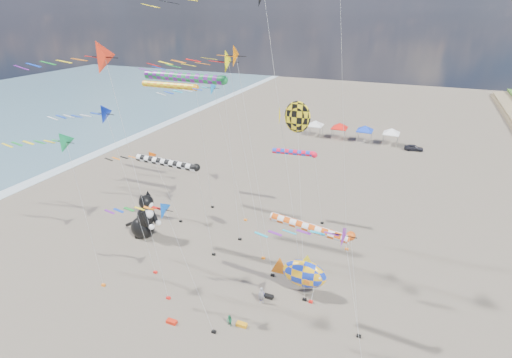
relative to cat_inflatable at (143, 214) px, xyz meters
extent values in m
cylinder|color=#B2B2B2|center=(17.53, -1.65, 10.06)|extent=(3.99, 0.02, 26.00)
cube|color=black|center=(19.51, -1.65, -2.84)|extent=(0.36, 0.24, 0.20)
cone|color=orange|center=(12.60, -1.39, 18.03)|extent=(1.92, 2.06, 2.12)
cylinder|color=#B2B2B2|center=(14.46, -1.39, 7.55)|extent=(3.75, 0.02, 20.98)
cube|color=black|center=(16.32, -1.39, -2.84)|extent=(0.36, 0.24, 0.20)
cone|color=#1688E2|center=(6.22, 7.89, 13.45)|extent=(1.58, 1.69, 1.75)
cylinder|color=#B2B2B2|center=(7.74, 7.89, 5.26)|extent=(3.06, 0.02, 16.40)
cube|color=black|center=(9.26, 7.89, -2.84)|extent=(0.36, 0.24, 0.20)
cone|color=#FCFF08|center=(11.62, 1.03, 17.36)|extent=(2.14, 2.29, 2.37)
cylinder|color=#B2B2B2|center=(13.01, 1.03, 7.21)|extent=(2.80, 0.02, 20.30)
cube|color=black|center=(14.39, 1.03, -2.84)|extent=(0.36, 0.24, 0.20)
cone|color=purple|center=(24.30, -10.04, 7.73)|extent=(1.73, 1.85, 1.91)
cylinder|color=#B2B2B2|center=(25.47, -10.04, 2.40)|extent=(2.35, 0.02, 10.68)
cone|color=#12894B|center=(-0.51, -9.04, 11.03)|extent=(1.92, 2.05, 2.12)
cylinder|color=#B2B2B2|center=(0.64, -9.04, 4.04)|extent=(2.33, 0.02, 13.97)
cube|color=black|center=(1.79, -9.04, -2.84)|extent=(0.36, 0.24, 0.20)
cone|color=blue|center=(10.50, -10.31, 7.15)|extent=(1.54, 1.64, 1.69)
cylinder|color=#B2B2B2|center=(12.48, -10.31, 2.10)|extent=(3.99, 0.02, 10.10)
cube|color=black|center=(14.47, -10.31, -2.84)|extent=(0.36, 0.24, 0.20)
cone|color=#E74F05|center=(0.02, 4.46, 5.43)|extent=(1.62, 1.74, 1.79)
cylinder|color=#B2B2B2|center=(0.97, 4.46, 1.24)|extent=(1.93, 0.02, 8.38)
cube|color=black|center=(1.93, 4.46, -2.84)|extent=(0.36, 0.24, 0.20)
cone|color=#0D2CC3|center=(2.13, -5.45, 12.98)|extent=(1.86, 1.99, 2.05)
cylinder|color=#B2B2B2|center=(3.67, -5.45, 5.02)|extent=(3.11, 0.02, 15.93)
cube|color=black|center=(5.22, -5.45, -2.84)|extent=(0.36, 0.24, 0.20)
cone|color=red|center=(6.37, -8.22, 18.41)|extent=(2.48, 2.66, 2.74)
cylinder|color=#B2B2B2|center=(7.50, -8.22, 7.74)|extent=(2.29, 0.02, 21.36)
cube|color=black|center=(8.64, -8.22, -2.84)|extent=(0.36, 0.24, 0.20)
cylinder|color=#B2B2B2|center=(21.23, 6.15, 10.56)|extent=(2.13, 0.02, 27.00)
cube|color=black|center=(22.28, 6.15, -2.84)|extent=(0.36, 0.24, 0.20)
cylinder|color=orange|center=(-1.59, 9.41, 12.90)|extent=(7.71, 0.75, 0.75)
sphere|color=orange|center=(2.27, 9.41, 12.90)|extent=(0.79, 0.79, 0.79)
cylinder|color=#B2B2B2|center=(3.02, 9.41, 4.98)|extent=(1.52, 0.02, 15.84)
cube|color=black|center=(3.77, 9.41, -2.84)|extent=(0.36, 0.24, 0.20)
cylinder|color=#D84D0F|center=(20.92, -6.22, 6.28)|extent=(6.34, 0.67, 0.67)
sphere|color=#D84D0F|center=(24.10, -6.22, 6.28)|extent=(0.70, 0.70, 0.70)
cylinder|color=#B2B2B2|center=(24.85, -6.22, 1.67)|extent=(1.52, 0.02, 9.23)
cube|color=black|center=(25.60, -6.22, -2.84)|extent=(0.36, 0.24, 0.20)
cylinder|color=red|center=(14.31, 10.81, 5.89)|extent=(5.13, 0.66, 0.66)
sphere|color=red|center=(16.87, 10.81, 5.89)|extent=(0.70, 0.70, 0.70)
cylinder|color=#B2B2B2|center=(17.62, 10.81, 1.48)|extent=(1.52, 0.02, 8.84)
cube|color=black|center=(18.37, 10.81, -2.84)|extent=(0.36, 0.24, 0.20)
cylinder|color=black|center=(4.11, -0.39, 7.05)|extent=(7.12, 0.78, 0.78)
sphere|color=black|center=(7.67, -0.39, 7.05)|extent=(0.82, 0.82, 0.82)
cylinder|color=#B2B2B2|center=(8.42, -0.39, 2.05)|extent=(1.52, 0.02, 9.99)
cube|color=black|center=(9.17, -0.39, -2.84)|extent=(0.36, 0.24, 0.20)
cylinder|color=#198A3C|center=(4.44, 3.49, 15.11)|extent=(9.15, 0.90, 0.90)
sphere|color=#198A3C|center=(9.01, 3.49, 15.11)|extent=(0.95, 0.95, 0.95)
cylinder|color=#B2B2B2|center=(9.76, 3.49, 6.08)|extent=(1.52, 0.02, 18.05)
cube|color=black|center=(10.51, 3.49, -2.84)|extent=(0.36, 0.24, 0.20)
ellipsoid|color=yellow|center=(18.28, -1.64, 13.55)|extent=(2.20, 0.40, 2.64)
cone|color=yellow|center=(16.78, -1.64, 13.55)|extent=(0.12, 1.80, 1.80)
cylinder|color=#B2B2B2|center=(19.28, -2.64, 5.30)|extent=(2.03, 2.03, 16.49)
cube|color=black|center=(20.28, -3.64, -2.84)|extent=(0.36, 0.24, 0.20)
ellipsoid|color=#1331BF|center=(19.89, -2.71, -0.73)|extent=(4.17, 1.76, 2.75)
cone|color=orange|center=(17.50, -2.71, -0.73)|extent=(2.02, 0.16, 2.02)
cone|color=yellow|center=(20.07, -2.71, 0.65)|extent=(1.47, 0.13, 1.47)
cylinder|color=#B2B2B2|center=(20.94, -3.21, -2.06)|extent=(0.14, 1.04, 1.77)
cube|color=red|center=(20.89, -3.71, -2.84)|extent=(0.36, 0.24, 0.20)
imported|color=gray|center=(16.75, -5.42, -2.13)|extent=(0.71, 0.65, 1.63)
imported|color=#1F7B4D|center=(15.34, -9.12, -2.40)|extent=(0.64, 0.58, 1.09)
imported|color=#3628BC|center=(16.60, -5.07, -2.40)|extent=(0.67, 0.61, 1.09)
cube|color=orange|center=(16.27, -8.74, -2.79)|extent=(0.90, 0.44, 0.30)
cube|color=black|center=(17.12, -4.56, -2.79)|extent=(0.90, 0.44, 0.30)
cube|color=red|center=(10.65, -10.72, -2.79)|extent=(0.90, 0.44, 0.30)
cube|color=silver|center=(8.12, 46.14, -0.69)|extent=(3.00, 3.00, 0.15)
pyramid|color=silver|center=(8.12, 46.14, 0.36)|extent=(4.20, 4.20, 1.00)
cylinder|color=#999999|center=(6.82, 44.84, -1.84)|extent=(0.08, 0.08, 2.20)
cylinder|color=#999999|center=(9.42, 44.84, -1.84)|extent=(0.08, 0.08, 2.20)
cylinder|color=#999999|center=(6.82, 47.44, -1.84)|extent=(0.08, 0.08, 2.20)
cylinder|color=#999999|center=(9.42, 47.44, -1.84)|extent=(0.08, 0.08, 2.20)
cube|color=red|center=(13.12, 46.14, -0.69)|extent=(3.00, 3.00, 0.15)
pyramid|color=red|center=(13.12, 46.14, 0.36)|extent=(4.20, 4.20, 1.00)
cylinder|color=#999999|center=(11.82, 44.84, -1.84)|extent=(0.08, 0.08, 2.20)
cylinder|color=#999999|center=(14.42, 44.84, -1.84)|extent=(0.08, 0.08, 2.20)
cylinder|color=#999999|center=(11.82, 47.44, -1.84)|extent=(0.08, 0.08, 2.20)
cylinder|color=#999999|center=(14.42, 47.44, -1.84)|extent=(0.08, 0.08, 2.20)
cube|color=blue|center=(18.12, 46.14, -0.69)|extent=(3.00, 3.00, 0.15)
pyramid|color=blue|center=(18.12, 46.14, 0.36)|extent=(4.20, 4.20, 1.00)
cylinder|color=#999999|center=(16.82, 44.84, -1.84)|extent=(0.08, 0.08, 2.20)
cylinder|color=#999999|center=(19.42, 44.84, -1.84)|extent=(0.08, 0.08, 2.20)
cylinder|color=#999999|center=(16.82, 47.44, -1.84)|extent=(0.08, 0.08, 2.20)
cylinder|color=#999999|center=(19.42, 47.44, -1.84)|extent=(0.08, 0.08, 2.20)
cube|color=white|center=(23.12, 46.14, -0.69)|extent=(3.00, 3.00, 0.15)
pyramid|color=white|center=(23.12, 46.14, 0.36)|extent=(4.20, 4.20, 1.00)
cylinder|color=#999999|center=(21.82, 44.84, -1.84)|extent=(0.08, 0.08, 2.20)
cylinder|color=#999999|center=(24.42, 44.84, -1.84)|extent=(0.08, 0.08, 2.20)
cylinder|color=#999999|center=(21.82, 47.44, -1.84)|extent=(0.08, 0.08, 2.20)
cylinder|color=#999999|center=(24.42, 47.44, -1.84)|extent=(0.08, 0.08, 2.20)
imported|color=#26262D|center=(27.53, 44.14, -2.36)|extent=(3.53, 1.77, 1.15)
camera|label=1|loc=(27.29, -32.22, 21.78)|focal=28.00mm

